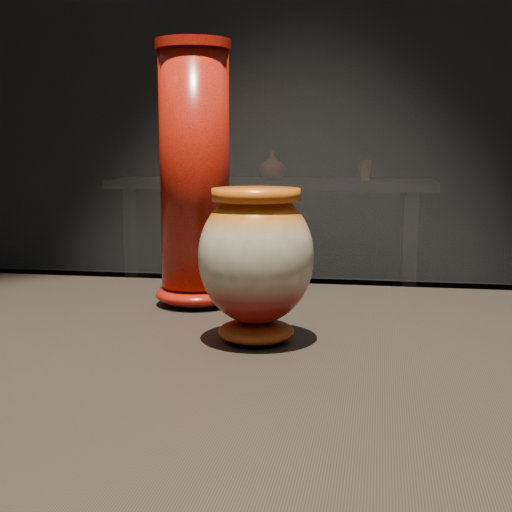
{
  "coord_description": "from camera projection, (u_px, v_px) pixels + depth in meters",
  "views": [
    {
      "loc": [
        -0.01,
        -0.7,
        1.12
      ],
      "look_at": [
        -0.14,
        0.06,
        1.0
      ],
      "focal_mm": 50.0,
      "sensor_mm": 36.0,
      "label": 1
    }
  ],
  "objects": [
    {
      "name": "tall_vase",
      "position": [
        195.0,
        180.0,
        0.95
      ],
      "size": [
        0.13,
        0.13,
        0.35
      ],
      "rotation": [
        0.0,
        0.0,
        0.26
      ],
      "color": "red",
      "rests_on": "display_plinth"
    },
    {
      "name": "main_vase",
      "position": [
        256.0,
        259.0,
        0.78
      ],
      "size": [
        0.16,
        0.16,
        0.17
      ],
      "rotation": [
        0.0,
        0.0,
        0.31
      ],
      "color": "maroon",
      "rests_on": "display_plinth"
    },
    {
      "name": "back_vase_mid",
      "position": [
        272.0,
        165.0,
        4.49
      ],
      "size": [
        0.21,
        0.21,
        0.17
      ],
      "primitive_type": "imported",
      "rotation": [
        0.0,
        0.0,
        1.94
      ],
      "color": "maroon",
      "rests_on": "back_shelf"
    },
    {
      "name": "back_vase_left",
      "position": [
        179.0,
        164.0,
        4.53
      ],
      "size": [
        0.21,
        0.21,
        0.2
      ],
      "primitive_type": "imported",
      "rotation": [
        0.0,
        0.0,
        4.61
      ],
      "color": "#8F5F14",
      "rests_on": "back_shelf"
    },
    {
      "name": "back_shelf",
      "position": [
        272.0,
        222.0,
        4.49
      ],
      "size": [
        2.0,
        0.6,
        0.9
      ],
      "color": "black",
      "rests_on": "ground"
    },
    {
      "name": "back_vase_right",
      "position": [
        365.0,
        171.0,
        4.33
      ],
      "size": [
        0.07,
        0.07,
        0.12
      ],
      "primitive_type": "cylinder",
      "color": "#8F5F14",
      "rests_on": "back_shelf"
    }
  ]
}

